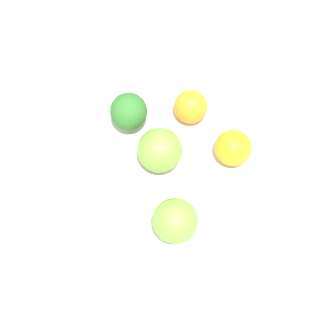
# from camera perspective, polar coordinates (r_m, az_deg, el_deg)

# --- Properties ---
(ground_plane) EXTENTS (6.00, 6.00, 0.00)m
(ground_plane) POSITION_cam_1_polar(r_m,az_deg,el_deg) (0.80, -0.00, -2.16)
(ground_plane) COLOR gray
(table_surface) EXTENTS (1.20, 1.20, 0.02)m
(table_surface) POSITION_cam_1_polar(r_m,az_deg,el_deg) (0.79, -0.00, -1.87)
(table_surface) COLOR #B2C6B2
(table_surface) RESTS_ON ground_plane
(bowl) EXTENTS (0.25, 0.25, 0.04)m
(bowl) POSITION_cam_1_polar(r_m,az_deg,el_deg) (0.76, -0.00, -0.97)
(bowl) COLOR silver
(bowl) RESTS_ON table_surface
(broccoli) EXTENTS (0.05, 0.05, 0.06)m
(broccoli) POSITION_cam_1_polar(r_m,az_deg,el_deg) (0.75, -4.01, 5.72)
(broccoli) COLOR #99C17A
(broccoli) RESTS_ON bowl
(apple_red) EXTENTS (0.06, 0.06, 0.06)m
(apple_red) POSITION_cam_1_polar(r_m,az_deg,el_deg) (0.72, -0.85, 1.82)
(apple_red) COLOR olive
(apple_red) RESTS_ON bowl
(apple_green) EXTENTS (0.06, 0.06, 0.06)m
(apple_green) POSITION_cam_1_polar(r_m,az_deg,el_deg) (0.69, 0.71, -5.39)
(apple_green) COLOR olive
(apple_green) RESTS_ON bowl
(orange_front) EXTENTS (0.05, 0.05, 0.05)m
(orange_front) POSITION_cam_1_polar(r_m,az_deg,el_deg) (0.76, 2.32, 6.25)
(orange_front) COLOR orange
(orange_front) RESTS_ON bowl
(orange_back) EXTENTS (0.05, 0.05, 0.05)m
(orange_back) POSITION_cam_1_polar(r_m,az_deg,el_deg) (0.74, 6.64, 2.06)
(orange_back) COLOR orange
(orange_back) RESTS_ON bowl
(spoon) EXTENTS (0.05, 0.07, 0.01)m
(spoon) POSITION_cam_1_polar(r_m,az_deg,el_deg) (0.75, -11.88, -10.73)
(spoon) COLOR silver
(spoon) RESTS_ON table_surface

